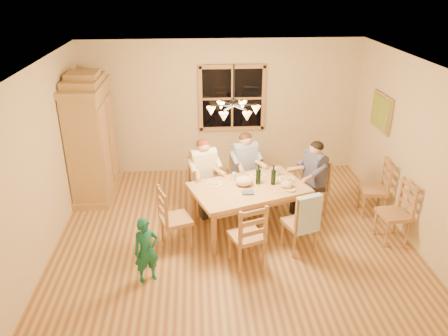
{
  "coord_description": "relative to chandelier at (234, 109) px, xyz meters",
  "views": [
    {
      "loc": [
        -0.55,
        -5.94,
        3.86
      ],
      "look_at": [
        -0.13,
        0.1,
        1.11
      ],
      "focal_mm": 35.0,
      "sensor_mm": 36.0,
      "label": 1
    }
  ],
  "objects": [
    {
      "name": "plate_plaid",
      "position": [
        0.46,
        0.55,
        -1.31
      ],
      "size": [
        0.26,
        0.26,
        0.02
      ],
      "primitive_type": "cylinder",
      "color": "white",
      "rests_on": "dining_table"
    },
    {
      "name": "napkin",
      "position": [
        0.22,
        -0.08,
        -1.3
      ],
      "size": [
        0.22,
        0.19,
        0.03
      ],
      "primitive_type": "cube",
      "rotation": [
        0.0,
        0.0,
        0.34
      ],
      "color": "#465081",
      "rests_on": "dining_table"
    },
    {
      "name": "plate_woman",
      "position": [
        -0.28,
        0.27,
        -1.31
      ],
      "size": [
        0.26,
        0.26,
        0.02
      ],
      "primitive_type": "cylinder",
      "color": "white",
      "rests_on": "dining_table"
    },
    {
      "name": "chair_spare_back",
      "position": [
        2.45,
        0.48,
        -1.77
      ],
      "size": [
        0.48,
        0.5,
        0.99
      ],
      "rotation": [
        0.0,
        0.0,
        1.42
      ],
      "color": "#AE804D",
      "rests_on": "floor"
    },
    {
      "name": "chair_near_right",
      "position": [
        0.95,
        -0.49,
        -1.77
      ],
      "size": [
        0.55,
        0.54,
        0.99
      ],
      "rotation": [
        0.0,
        0.0,
        0.34
      ],
      "color": "#AE804D",
      "rests_on": "floor"
    },
    {
      "name": "chandelier",
      "position": [
        0.0,
        0.0,
        0.0
      ],
      "size": [
        0.77,
        0.68,
        0.71
      ],
      "color": "black",
      "rests_on": "ceiling"
    },
    {
      "name": "cloth_bundle",
      "position": [
        0.2,
        0.19,
        -1.24
      ],
      "size": [
        0.28,
        0.22,
        0.15
      ],
      "primitive_type": "ellipsoid",
      "color": "#C7AE90",
      "rests_on": "dining_table"
    },
    {
      "name": "chair_near_left",
      "position": [
        0.13,
        -0.78,
        -1.77
      ],
      "size": [
        0.55,
        0.54,
        0.99
      ],
      "rotation": [
        0.0,
        0.0,
        0.34
      ],
      "color": "#AE804D",
      "rests_on": "floor"
    },
    {
      "name": "wall_left",
      "position": [
        -2.75,
        0.0,
        -0.73
      ],
      "size": [
        0.02,
        5.0,
        2.7
      ],
      "primitive_type": "cube",
      "color": "beige",
      "rests_on": "floor"
    },
    {
      "name": "wine_glass_a",
      "position": [
        0.05,
        0.37,
        -1.25
      ],
      "size": [
        0.06,
        0.06,
        0.14
      ],
      "primitive_type": "cylinder",
      "color": "silver",
      "rests_on": "dining_table"
    },
    {
      "name": "cap",
      "position": [
        0.86,
        0.07,
        -1.26
      ],
      "size": [
        0.2,
        0.2,
        0.11
      ],
      "primitive_type": "ellipsoid",
      "color": "tan",
      "rests_on": "dining_table"
    },
    {
      "name": "chair_end_left",
      "position": [
        -0.88,
        -0.26,
        -1.77
      ],
      "size": [
        0.54,
        0.55,
        0.99
      ],
      "rotation": [
        0.0,
        0.0,
        -1.23
      ],
      "color": "#AE804D",
      "rests_on": "floor"
    },
    {
      "name": "chair_far_left",
      "position": [
        -0.42,
        0.77,
        -1.77
      ],
      "size": [
        0.55,
        0.54,
        0.99
      ],
      "rotation": [
        0.0,
        0.0,
        3.48
      ],
      "color": "#AE804D",
      "rests_on": "floor"
    },
    {
      "name": "armoire",
      "position": [
        -2.42,
        1.59,
        -1.02
      ],
      "size": [
        0.66,
        1.4,
        2.3
      ],
      "color": "olive",
      "rests_on": "floor"
    },
    {
      "name": "adult_plaid_man",
      "position": [
        0.31,
        1.03,
        -1.24
      ],
      "size": [
        0.5,
        0.52,
        0.87
      ],
      "rotation": [
        0.0,
        0.0,
        3.48
      ],
      "color": "#32488B",
      "rests_on": "floor"
    },
    {
      "name": "adult_slate_man",
      "position": [
        1.41,
        0.55,
        -1.24
      ],
      "size": [
        0.52,
        0.5,
        0.87
      ],
      "rotation": [
        0.0,
        0.0,
        1.91
      ],
      "color": "#43476B",
      "rests_on": "floor"
    },
    {
      "name": "wine_bottle_b",
      "position": [
        0.66,
        0.21,
        -1.15
      ],
      "size": [
        0.08,
        0.08,
        0.33
      ],
      "primitive_type": "cylinder",
      "color": "black",
      "rests_on": "dining_table"
    },
    {
      "name": "chair_spare_front",
      "position": [
        2.45,
        -0.34,
        -1.77
      ],
      "size": [
        0.46,
        0.48,
        0.99
      ],
      "rotation": [
        0.0,
        0.0,
        1.67
      ],
      "color": "#AE804D",
      "rests_on": "floor"
    },
    {
      "name": "plate_slate",
      "position": [
        0.9,
        0.34,
        -1.31
      ],
      "size": [
        0.26,
        0.26,
        0.02
      ],
      "primitive_type": "cylinder",
      "color": "white",
      "rests_on": "dining_table"
    },
    {
      "name": "wall_back",
      "position": [
        0.0,
        2.5,
        -0.73
      ],
      "size": [
        5.5,
        0.02,
        2.7
      ],
      "primitive_type": "cube",
      "color": "beige",
      "rests_on": "floor"
    },
    {
      "name": "child",
      "position": [
        -1.25,
        -1.06,
        -1.61
      ],
      "size": [
        0.4,
        0.34,
        0.94
      ],
      "primitive_type": "imported",
      "rotation": [
        0.0,
        0.0,
        0.4
      ],
      "color": "#176756",
      "rests_on": "floor"
    },
    {
      "name": "towel",
      "position": [
        1.02,
        -0.67,
        -1.38
      ],
      "size": [
        0.39,
        0.22,
        0.58
      ],
      "primitive_type": "cube",
      "rotation": [
        0.0,
        0.0,
        0.34
      ],
      "color": "#ADCFEA",
      "rests_on": "chair_near_right"
    },
    {
      "name": "wall_right",
      "position": [
        2.75,
        0.0,
        -0.73
      ],
      "size": [
        0.02,
        5.0,
        2.7
      ],
      "primitive_type": "cube",
      "color": "beige",
      "rests_on": "floor"
    },
    {
      "name": "painting",
      "position": [
        2.71,
        1.2,
        -0.48
      ],
      "size": [
        0.06,
        0.78,
        0.64
      ],
      "color": "olive",
      "rests_on": "wall_right"
    },
    {
      "name": "ceiling",
      "position": [
        0.0,
        0.0,
        0.62
      ],
      "size": [
        5.5,
        5.0,
        0.02
      ],
      "primitive_type": "cube",
      "color": "white",
      "rests_on": "wall_back"
    },
    {
      "name": "chair_far_right",
      "position": [
        0.31,
        1.03,
        -1.77
      ],
      "size": [
        0.55,
        0.54,
        0.99
      ],
      "rotation": [
        0.0,
        0.0,
        3.48
      ],
      "color": "#AE804D",
      "rests_on": "floor"
    },
    {
      "name": "dining_table",
      "position": [
        0.27,
        0.14,
        -1.42
      ],
      "size": [
        2.01,
        1.59,
        0.76
      ],
      "rotation": [
        0.0,
        0.0,
        0.34
      ],
      "color": "#B37F4F",
      "rests_on": "floor"
    },
    {
      "name": "floor",
      "position": [
        0.0,
        0.0,
        -2.08
      ],
      "size": [
        5.5,
        5.5,
        0.0
      ],
      "primitive_type": "plane",
      "color": "brown",
      "rests_on": "ground"
    },
    {
      "name": "window",
      "position": [
        0.2,
        2.47,
        -0.53
      ],
      "size": [
        1.3,
        0.06,
        1.3
      ],
      "color": "black",
      "rests_on": "wall_back"
    },
    {
      "name": "chair_end_right",
      "position": [
        1.41,
        0.55,
        -1.77
      ],
      "size": [
        0.54,
        0.55,
        0.99
      ],
      "rotation": [
        0.0,
        0.0,
        1.91
      ],
      "color": "#AE804D",
      "rests_on": "floor"
    },
    {
      "name": "wine_glass_b",
      "position": [
        0.76,
        0.52,
        -1.25
      ],
      "size": [
        0.06,
        0.06,
        0.14
      ],
      "primitive_type": "cylinder",
      "color": "silver",
      "rests_on": "dining_table"
    },
    {
      "name": "wine_bottle_a",
      "position": [
        0.43,
        0.24,
        -1.15
      ],
      "size": [
        0.08,
        0.08,
        0.33
      ],
      "primitive_type": "cylinder",
      "color": "black",
      "rests_on": "dining_table"
    },
    {
      "name": "adult_woman",
      "position": [
        -0.42,
        0.77,
        -1.24
      ],
      "size": [
        0.5,
        0.52,
        0.87
      ],
      "rotation": [
        0.0,
        0.0,
        3.48
      ],
      "color": "beige",
      "rests_on": "floor"
    }
  ]
}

